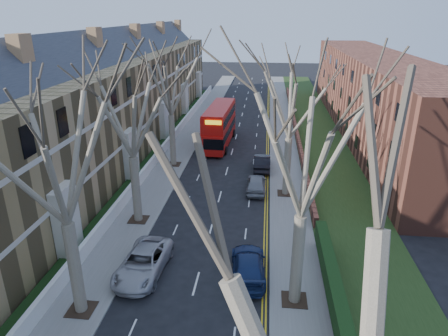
% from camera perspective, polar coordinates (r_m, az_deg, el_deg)
% --- Properties ---
extents(pavement_left, '(3.00, 102.00, 0.12)m').
position_cam_1_polar(pavement_left, '(52.37, -4.83, 4.76)').
color(pavement_left, slate).
rests_on(pavement_left, ground).
extents(pavement_right, '(3.00, 102.00, 0.12)m').
position_cam_1_polar(pavement_right, '(51.50, 8.44, 4.31)').
color(pavement_right, slate).
rests_on(pavement_right, ground).
extents(terrace_left, '(9.70, 78.00, 13.60)m').
position_cam_1_polar(terrace_left, '(45.74, -16.51, 8.58)').
color(terrace_left, olive).
rests_on(terrace_left, ground).
extents(flats_right, '(13.97, 54.00, 10.00)m').
position_cam_1_polar(flats_right, '(55.87, 20.59, 9.74)').
color(flats_right, brown).
rests_on(flats_right, ground).
extents(front_wall_left, '(0.30, 78.00, 1.00)m').
position_cam_1_polar(front_wall_left, '(45.13, -8.80, 2.57)').
color(front_wall_left, white).
rests_on(front_wall_left, ground).
extents(grass_verge_right, '(6.00, 102.00, 0.06)m').
position_cam_1_polar(grass_verge_right, '(51.86, 13.43, 4.18)').
color(grass_verge_right, '#1E3613').
rests_on(grass_verge_right, ground).
extents(tree_left_mid, '(10.50, 10.50, 14.71)m').
position_cam_1_polar(tree_left_mid, '(19.56, -23.07, 3.44)').
color(tree_left_mid, '#6C614D').
rests_on(tree_left_mid, ground).
extents(tree_left_far, '(10.15, 10.15, 14.22)m').
position_cam_1_polar(tree_left_far, '(28.47, -13.52, 9.12)').
color(tree_left_far, '#6C614D').
rests_on(tree_left_far, ground).
extents(tree_left_dist, '(10.50, 10.50, 14.71)m').
position_cam_1_polar(tree_left_dist, '(39.75, -7.85, 13.34)').
color(tree_left_dist, '#6C614D').
rests_on(tree_left_dist, ground).
extents(tree_right_mid, '(10.50, 10.50, 14.71)m').
position_cam_1_polar(tree_right_mid, '(19.13, 11.79, 4.35)').
color(tree_right_mid, '#6C614D').
rests_on(tree_right_mid, ground).
extents(tree_right_far, '(10.15, 10.15, 14.22)m').
position_cam_1_polar(tree_right_far, '(32.80, 9.67, 10.98)').
color(tree_right_far, '#6C614D').
rests_on(tree_right_far, ground).
extents(double_decker_bus, '(3.13, 11.03, 4.58)m').
position_cam_1_polar(double_decker_bus, '(47.83, -0.66, 5.95)').
color(double_decker_bus, '#B3100C').
rests_on(double_decker_bus, ground).
extents(car_left_far, '(2.85, 5.59, 1.51)m').
position_cam_1_polar(car_left_far, '(25.50, -11.46, -13.09)').
color(car_left_far, '#AAA9AE').
rests_on(car_left_far, ground).
extents(car_right_near, '(2.37, 5.13, 1.45)m').
position_cam_1_polar(car_right_near, '(24.88, 3.48, -13.71)').
color(car_right_near, navy).
rests_on(car_right_near, ground).
extents(car_right_mid, '(1.75, 4.31, 1.46)m').
position_cam_1_polar(car_right_mid, '(35.70, 4.62, -2.24)').
color(car_right_mid, gray).
rests_on(car_right_mid, ground).
extents(car_right_far, '(1.65, 4.65, 1.53)m').
position_cam_1_polar(car_right_far, '(40.67, 5.46, 0.81)').
color(car_right_far, black).
rests_on(car_right_far, ground).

